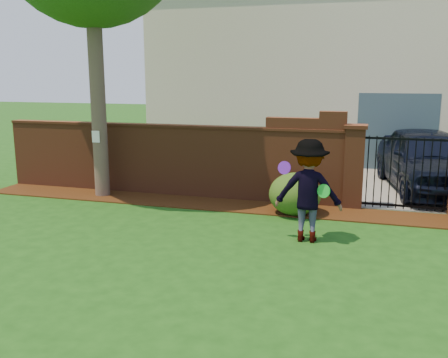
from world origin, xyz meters
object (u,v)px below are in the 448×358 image
(frisbee_green, at_px, (324,191))
(car, at_px, (431,161))
(man, at_px, (308,191))
(frisbee_purple, at_px, (284,168))

(frisbee_green, bearing_deg, car, 65.10)
(man, distance_m, frisbee_green, 0.32)
(man, bearing_deg, car, -119.34)
(car, height_order, frisbee_green, car)
(man, xyz_separation_m, frisbee_purple, (-0.44, 0.03, 0.39))
(man, height_order, frisbee_purple, man)
(man, relative_size, frisbee_purple, 7.77)
(frisbee_green, bearing_deg, frisbee_purple, 166.54)
(frisbee_purple, height_order, frisbee_green, frisbee_purple)
(man, relative_size, frisbee_green, 7.67)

